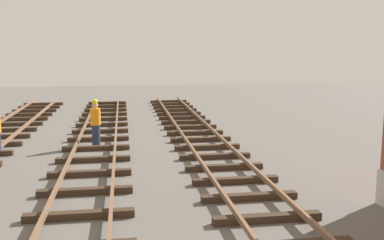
% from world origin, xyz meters
% --- Properties ---
extents(track_worker_distant, '(0.40, 0.40, 1.87)m').
position_xyz_m(track_worker_distant, '(-3.58, 12.72, 0.93)').
color(track_worker_distant, '#262D4C').
rests_on(track_worker_distant, ground).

